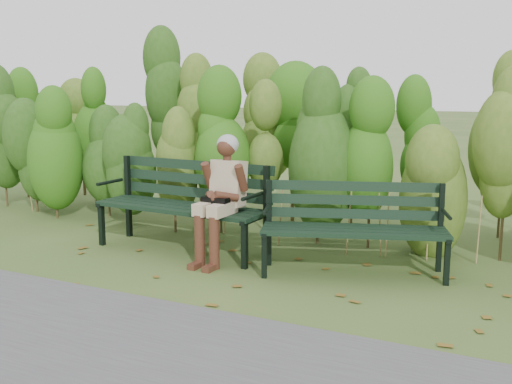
% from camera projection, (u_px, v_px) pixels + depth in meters
% --- Properties ---
extents(ground, '(80.00, 80.00, 0.00)m').
position_uv_depth(ground, '(240.00, 274.00, 5.76)').
color(ground, '#3B5523').
extents(footpath, '(60.00, 2.50, 0.01)m').
position_uv_depth(footpath, '(81.00, 370.00, 3.81)').
color(footpath, '#474749').
rests_on(footpath, ground).
extents(hedge_band, '(11.04, 1.67, 2.42)m').
position_uv_depth(hedge_band, '(311.00, 131.00, 7.19)').
color(hedge_band, '#47381E').
rests_on(hedge_band, ground).
extents(leaf_litter, '(5.93, 2.10, 0.01)m').
position_uv_depth(leaf_litter, '(251.00, 274.00, 5.75)').
color(leaf_litter, brown).
rests_on(leaf_litter, ground).
extents(bench_left, '(1.98, 0.73, 0.98)m').
position_uv_depth(bench_left, '(186.00, 198.00, 6.57)').
color(bench_left, black).
rests_on(bench_left, ground).
extents(bench_right, '(1.83, 1.10, 0.87)m').
position_uv_depth(bench_right, '(354.00, 220.00, 5.76)').
color(bench_right, black).
rests_on(bench_right, ground).
extents(seated_woman, '(0.49, 0.72, 1.30)m').
position_uv_depth(seated_woman, '(222.00, 189.00, 6.10)').
color(seated_woman, '#BBB187').
rests_on(seated_woman, ground).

